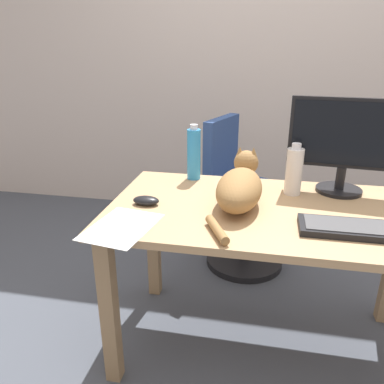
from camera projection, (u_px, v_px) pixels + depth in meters
ground_plane at (261, 345)px, 1.78m from camera, size 8.00×8.00×0.00m
back_wall at (278, 47)px, 2.73m from camera, size 6.00×0.04×2.60m
desk at (270, 231)px, 1.56m from camera, size 1.33×0.73×0.70m
office_chair at (239, 205)px, 2.33m from camera, size 0.51×0.48×0.92m
monitor at (346, 142)px, 1.62m from camera, size 0.48×0.20×0.42m
keyboard at (363, 229)px, 1.32m from camera, size 0.44×0.15×0.03m
cat at (240, 186)px, 1.53m from camera, size 0.21×0.61×0.20m
computer_mouse at (146, 200)px, 1.55m from camera, size 0.11×0.06×0.04m
paper_sheet at (122, 227)px, 1.37m from camera, size 0.25×0.33×0.00m
water_bottle at (194, 154)px, 1.82m from camera, size 0.07×0.07×0.27m
spray_bottle at (294, 171)px, 1.64m from camera, size 0.07×0.07×0.23m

